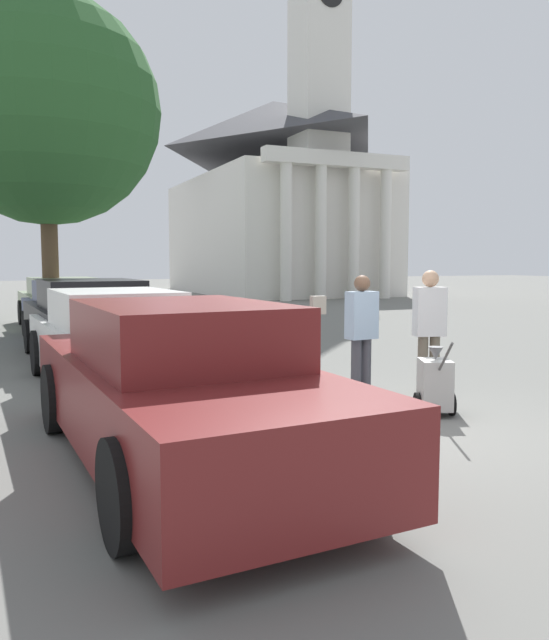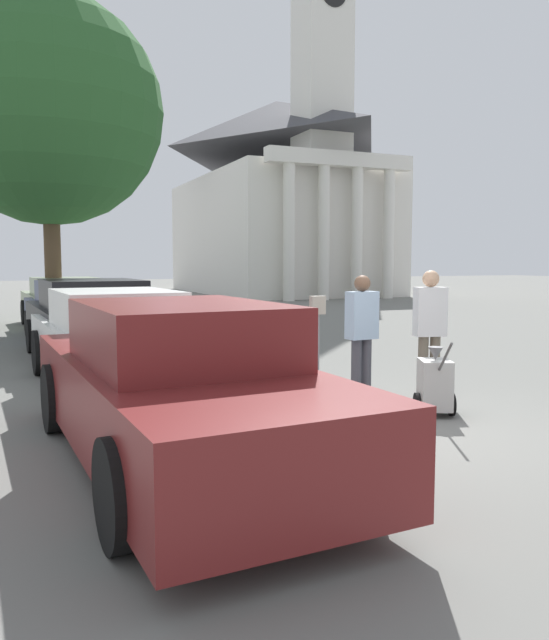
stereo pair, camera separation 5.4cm
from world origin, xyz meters
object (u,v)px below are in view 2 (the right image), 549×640
parked_car_black (91,323)px  person_worker (362,329)px  parked_car_navy (76,313)px  parking_meter (317,333)px  church (279,191)px  parked_car_white (114,342)px  equipment_cart (435,384)px  person_supervisor (430,325)px  parked_car_maroon (175,388)px  parked_car_sage (65,304)px

parked_car_black → person_worker: 5.68m
person_worker → parked_car_navy: bearing=-75.1°
parking_meter → church: 30.48m
parked_car_white → parking_meter: size_ratio=3.59×
church → equipment_cart: bearing=-109.7°
parking_meter → equipment_cart: 1.56m
person_worker → person_supervisor: (0.90, -0.30, 0.04)m
parked_car_white → person_supervisor: 4.56m
parked_car_black → parked_car_navy: parked_car_black is taller
parked_car_black → parking_meter: size_ratio=3.46×
person_supervisor → equipment_cart: size_ratio=1.76×
parked_car_maroon → parked_car_navy: 9.66m
equipment_cart → parking_meter: bearing=-178.2°
parked_car_black → parked_car_sage: bearing=86.3°
parked_car_maroon → parked_car_navy: (-0.00, 9.66, -0.04)m
parked_car_white → church: church is taller
parked_car_black → parked_car_sage: parked_car_black is taller
parked_car_white → parked_car_black: 2.80m
parked_car_black → person_worker: person_worker is taller
parked_car_maroon → parked_car_white: size_ratio=0.99×
parking_meter → parked_car_navy: bearing=103.2°
parked_car_sage → person_supervisor: bearing=-74.6°
person_supervisor → person_worker: bearing=-3.4°
parked_car_white → parked_car_sage: size_ratio=0.99×
equipment_cart → person_worker: bearing=129.0°
parked_car_navy → person_supervisor: 9.12m
parked_car_navy → parking_meter: bearing=-80.5°
equipment_cart → church: church is taller
parked_car_maroon → parked_car_black: 6.54m
person_supervisor → church: (9.56, 27.44, 5.02)m
parking_meter → person_supervisor: 1.94m
parked_car_navy → parked_car_sage: parked_car_sage is taller
parked_car_sage → equipment_cart: bearing=-78.5°
parking_meter → equipment_cart: (1.32, -0.56, -0.62)m
parked_car_white → parked_car_sage: (-0.00, 9.03, -0.01)m
equipment_cart → parked_car_maroon: bearing=-146.3°
person_worker → equipment_cart: bearing=98.3°
person_worker → person_supervisor: size_ratio=0.96×
parked_car_black → church: 26.62m
church → parked_car_sage: bearing=-129.9°
parked_car_white → equipment_cart: bearing=-47.8°
parked_car_sage → person_worker: bearing=-78.4°
person_supervisor → parked_car_black: bearing=-37.4°
parking_meter → church: bearing=67.6°
parked_car_black → equipment_cart: parked_car_black is taller
equipment_cart → person_supervisor: bearing=81.7°
parked_car_white → person_supervisor: (3.92, -2.31, 0.31)m
parked_car_maroon → parked_car_black: (-0.00, 6.54, 0.01)m
parking_meter → person_supervisor: bearing=10.5°
parked_car_navy → equipment_cart: bearing=-73.7°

